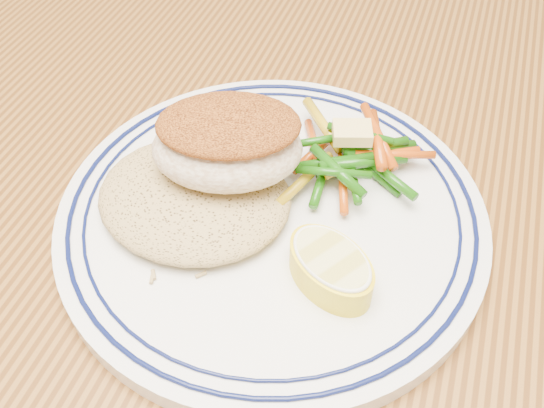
{
  "coord_description": "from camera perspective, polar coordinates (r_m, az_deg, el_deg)",
  "views": [
    {
      "loc": [
        0.13,
        -0.29,
        1.06
      ],
      "look_at": [
        0.05,
        -0.04,
        0.77
      ],
      "focal_mm": 40.0,
      "sensor_mm": 36.0,
      "label": 1
    }
  ],
  "objects": [
    {
      "name": "rice_pilaf",
      "position": [
        0.39,
        -7.35,
        1.02
      ],
      "size": [
        0.13,
        0.11,
        0.02
      ],
      "primitive_type": "ellipsoid",
      "color": "#A18550",
      "rests_on": "plate"
    },
    {
      "name": "vegetable_pile",
      "position": [
        0.42,
        7.54,
        4.45
      ],
      "size": [
        0.1,
        0.11,
        0.03
      ],
      "color": "#16500A",
      "rests_on": "plate"
    },
    {
      "name": "plate",
      "position": [
        0.4,
        0.0,
        -1.01
      ],
      "size": [
        0.28,
        0.28,
        0.02
      ],
      "color": "silver",
      "rests_on": "dining_table"
    },
    {
      "name": "lemon_wedge",
      "position": [
        0.35,
        5.54,
        -5.94
      ],
      "size": [
        0.08,
        0.08,
        0.02
      ],
      "color": "yellow",
      "rests_on": "plate"
    },
    {
      "name": "dining_table",
      "position": [
        0.52,
        -3.29,
        -4.04
      ],
      "size": [
        1.5,
        0.9,
        0.75
      ],
      "color": "#543010",
      "rests_on": "ground"
    },
    {
      "name": "fish_fillet",
      "position": [
        0.38,
        -4.21,
        5.8
      ],
      "size": [
        0.11,
        0.1,
        0.05
      ],
      "color": "beige",
      "rests_on": "rice_pilaf"
    },
    {
      "name": "butter_pat",
      "position": [
        0.41,
        7.56,
        6.68
      ],
      "size": [
        0.03,
        0.03,
        0.01
      ],
      "primitive_type": "cube",
      "rotation": [
        0.0,
        0.0,
        0.32
      ],
      "color": "#E9CC72",
      "rests_on": "vegetable_pile"
    }
  ]
}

